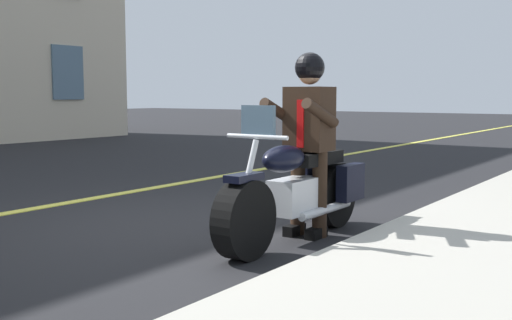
# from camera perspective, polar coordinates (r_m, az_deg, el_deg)

# --- Properties ---
(ground_plane) EXTENTS (80.00, 80.00, 0.00)m
(ground_plane) POSITION_cam_1_polar(r_m,az_deg,el_deg) (6.45, -7.25, -6.01)
(ground_plane) COLOR black
(lane_center_stripe) EXTENTS (60.00, 0.16, 0.01)m
(lane_center_stripe) POSITION_cam_1_polar(r_m,az_deg,el_deg) (7.92, -18.00, -3.96)
(lane_center_stripe) COLOR #E5DB4C
(lane_center_stripe) RESTS_ON ground_plane
(motorcycle_main) EXTENTS (2.21, 0.60, 1.26)m
(motorcycle_main) POSITION_cam_1_polar(r_m,az_deg,el_deg) (5.70, 3.91, -2.95)
(motorcycle_main) COLOR black
(motorcycle_main) RESTS_ON ground_plane
(rider_main) EXTENTS (0.62, 0.55, 1.74)m
(rider_main) POSITION_cam_1_polar(r_m,az_deg,el_deg) (5.80, 4.89, 3.00)
(rider_main) COLOR black
(rider_main) RESTS_ON ground_plane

